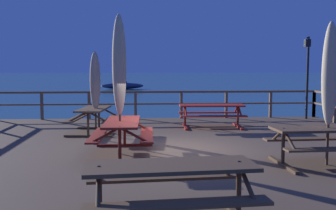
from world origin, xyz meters
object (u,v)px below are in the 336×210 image
at_px(picnic_table_front_left, 122,130).
at_px(patio_umbrella_short_mid, 95,81).
at_px(patio_umbrella_tall_mid_left, 330,74).
at_px(picnic_table_mid_right, 94,115).
at_px(patio_umbrella_tall_mid_right, 119,66).
at_px(picnic_table_mid_left, 212,111).
at_px(sailboat_distant, 122,85).
at_px(lamp_post_hooked, 307,65).
at_px(picnic_table_back_right, 171,180).
at_px(picnic_table_back_left, 325,138).

height_order(picnic_table_front_left, patio_umbrella_short_mid, patio_umbrella_short_mid).
xyz_separation_m(patio_umbrella_short_mid, patio_umbrella_tall_mid_left, (5.13, -4.41, 0.26)).
distance_m(picnic_table_mid_right, patio_umbrella_tall_mid_right, 3.58).
xyz_separation_m(picnic_table_front_left, patio_umbrella_tall_mid_left, (4.20, -1.38, 1.28)).
distance_m(picnic_table_mid_left, patio_umbrella_tall_mid_left, 5.70).
relative_size(picnic_table_front_left, patio_umbrella_short_mid, 0.86).
distance_m(picnic_table_front_left, patio_umbrella_tall_mid_right, 1.46).
bearing_deg(picnic_table_mid_left, patio_umbrella_tall_mid_left, -75.47).
height_order(patio_umbrella_tall_mid_right, sailboat_distant, sailboat_distant).
bearing_deg(lamp_post_hooked, picnic_table_back_right, -121.13).
relative_size(picnic_table_back_right, patio_umbrella_tall_mid_right, 0.70).
height_order(picnic_table_front_left, picnic_table_mid_left, same).
relative_size(patio_umbrella_short_mid, sailboat_distant, 0.32).
distance_m(picnic_table_front_left, lamp_post_hooked, 9.12).
bearing_deg(picnic_table_back_right, picnic_table_mid_left, 76.17).
relative_size(picnic_table_mid_right, lamp_post_hooked, 0.64).
height_order(picnic_table_mid_right, patio_umbrella_tall_mid_right, patio_umbrella_tall_mid_right).
height_order(lamp_post_hooked, sailboat_distant, sailboat_distant).
bearing_deg(patio_umbrella_tall_mid_left, picnic_table_mid_left, 104.53).
relative_size(picnic_table_front_left, sailboat_distant, 0.28).
distance_m(picnic_table_back_left, sailboat_distant, 49.53).
relative_size(patio_umbrella_tall_mid_right, sailboat_distant, 0.41).
relative_size(patio_umbrella_tall_mid_left, sailboat_distant, 0.38).
relative_size(picnic_table_back_right, lamp_post_hooked, 0.70).
height_order(picnic_table_mid_left, patio_umbrella_tall_mid_right, patio_umbrella_tall_mid_right).
distance_m(patio_umbrella_short_mid, lamp_post_hooked, 8.28).
bearing_deg(picnic_table_back_left, picnic_table_mid_left, 104.06).
bearing_deg(picnic_table_back_right, patio_umbrella_short_mid, 103.28).
xyz_separation_m(patio_umbrella_short_mid, patio_umbrella_tall_mid_right, (0.88, -3.06, 0.45)).
bearing_deg(patio_umbrella_short_mid, patio_umbrella_tall_mid_left, -40.71).
bearing_deg(lamp_post_hooked, patio_umbrella_tall_mid_right, -139.76).
bearing_deg(picnic_table_mid_right, picnic_table_back_left, -41.03).
relative_size(picnic_table_front_left, picnic_table_back_left, 0.99).
relative_size(picnic_table_mid_left, patio_umbrella_tall_mid_right, 0.69).
height_order(picnic_table_mid_left, lamp_post_hooked, lamp_post_hooked).
relative_size(picnic_table_mid_right, sailboat_distant, 0.27).
height_order(patio_umbrella_short_mid, lamp_post_hooked, lamp_post_hooked).
bearing_deg(patio_umbrella_tall_mid_right, picnic_table_front_left, 18.24).
relative_size(picnic_table_mid_right, patio_umbrella_short_mid, 0.83).
bearing_deg(patio_umbrella_tall_mid_right, picnic_table_back_right, -78.78).
bearing_deg(sailboat_distant, patio_umbrella_tall_mid_right, -87.64).
distance_m(picnic_table_mid_right, picnic_table_mid_left, 3.91).
relative_size(picnic_table_mid_left, patio_umbrella_short_mid, 0.88).
height_order(picnic_table_mid_right, picnic_table_mid_left, same).
height_order(picnic_table_back_right, sailboat_distant, sailboat_distant).
distance_m(picnic_table_back_left, picnic_table_back_right, 4.41).
distance_m(picnic_table_back_right, patio_umbrella_short_mid, 7.53).
bearing_deg(patio_umbrella_short_mid, picnic_table_mid_right, 133.90).
height_order(picnic_table_front_left, lamp_post_hooked, lamp_post_hooked).
bearing_deg(picnic_table_back_left, picnic_table_mid_right, 138.97).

